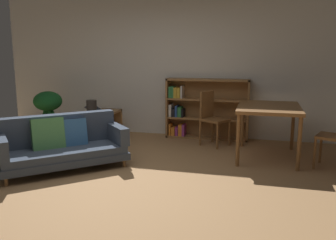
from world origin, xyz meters
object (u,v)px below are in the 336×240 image
object	(u,v)px
media_console	(99,128)
dining_chair_near	(212,116)
fabric_couch	(62,144)
open_laptop	(99,110)
bookshelf	(202,109)
desk_speaker	(92,108)
potted_floor_plant	(48,107)
dining_table	(269,111)

from	to	relation	value
media_console	dining_chair_near	xyz separation A→B (m)	(1.99, 0.31, 0.27)
fabric_couch	open_laptop	world-z (taller)	fabric_couch
media_console	bookshelf	xyz separation A→B (m)	(1.75, 0.80, 0.30)
open_laptop	desk_speaker	size ratio (longest dim) A/B	1.57
fabric_couch	bookshelf	world-z (taller)	bookshelf
desk_speaker	bookshelf	distance (m)	2.05
media_console	dining_chair_near	bearing A→B (deg)	8.79
potted_floor_plant	bookshelf	world-z (taller)	bookshelf
bookshelf	dining_table	bearing A→B (deg)	-40.74
dining_table	bookshelf	bearing A→B (deg)	139.26
fabric_couch	potted_floor_plant	world-z (taller)	potted_floor_plant
potted_floor_plant	dining_table	bearing A→B (deg)	-3.74
desk_speaker	dining_chair_near	xyz separation A→B (m)	(2.02, 0.52, -0.14)
dining_chair_near	bookshelf	bearing A→B (deg)	116.75
media_console	open_laptop	xyz separation A→B (m)	(-0.07, 0.16, 0.30)
desk_speaker	dining_table	world-z (taller)	dining_table
fabric_couch	dining_table	size ratio (longest dim) A/B	1.43
dining_table	media_console	bearing A→B (deg)	175.58
fabric_couch	dining_chair_near	size ratio (longest dim) A/B	1.86
bookshelf	potted_floor_plant	bearing A→B (deg)	-164.72
media_console	desk_speaker	size ratio (longest dim) A/B	4.44
fabric_couch	bookshelf	bearing A→B (deg)	54.42
desk_speaker	potted_floor_plant	world-z (taller)	potted_floor_plant
media_console	desk_speaker	xyz separation A→B (m)	(-0.03, -0.21, 0.41)
dining_table	dining_chair_near	distance (m)	1.10
desk_speaker	dining_table	size ratio (longest dim) A/B	0.22
desk_speaker	bookshelf	bearing A→B (deg)	29.65
bookshelf	fabric_couch	bearing A→B (deg)	-125.58
fabric_couch	desk_speaker	world-z (taller)	desk_speaker
dining_chair_near	bookshelf	world-z (taller)	bookshelf
desk_speaker	bookshelf	xyz separation A→B (m)	(1.78, 1.01, -0.11)
desk_speaker	potted_floor_plant	bearing A→B (deg)	166.33
open_laptop	potted_floor_plant	distance (m)	0.99
open_laptop	desk_speaker	world-z (taller)	desk_speaker
desk_speaker	potted_floor_plant	distance (m)	1.05
fabric_couch	dining_chair_near	bearing A→B (deg)	43.62
dining_chair_near	bookshelf	distance (m)	0.55
open_laptop	fabric_couch	bearing A→B (deg)	-83.29
potted_floor_plant	dining_table	xyz separation A→B (m)	(3.99, -0.26, 0.14)
fabric_couch	media_console	xyz separation A→B (m)	(-0.12, 1.48, -0.09)
open_laptop	dining_chair_near	distance (m)	2.07
open_laptop	desk_speaker	bearing A→B (deg)	-83.49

